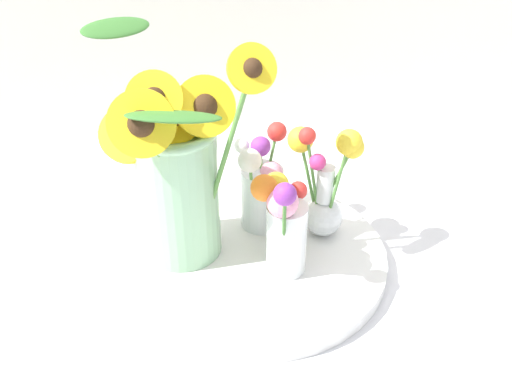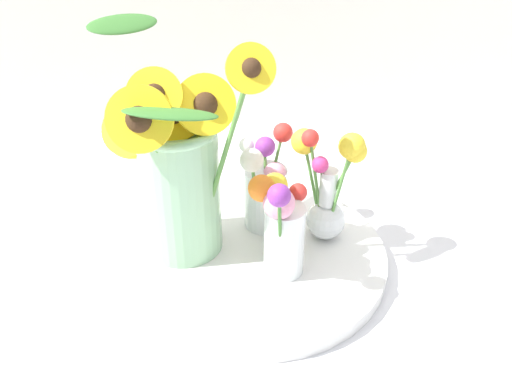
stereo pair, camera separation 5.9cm
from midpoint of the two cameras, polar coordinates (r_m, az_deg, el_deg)
The scene contains 6 objects.
ground_plane at distance 0.87m, azimuth 4.43°, elevation -11.40°, with size 6.00×6.00×0.00m, color silver.
serving_tray at distance 0.94m, azimuth 1.81°, elevation -6.28°, with size 0.40×0.40×0.02m.
mason_jar_sunflowers at distance 0.86m, azimuth -5.58°, elevation 1.87°, with size 0.26×0.23×0.34m.
vase_small_center at distance 0.84m, azimuth 4.43°, elevation -3.06°, with size 0.09×0.11×0.18m.
vase_bulb_right at distance 0.92m, azimuth 8.69°, elevation 0.32°, with size 0.10×0.08×0.19m.
vase_small_back at distance 0.95m, azimuth 2.73°, elevation 0.47°, with size 0.09×0.10×0.16m.
Camera 2 is at (-0.11, -0.60, 0.61)m, focal length 42.00 mm.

